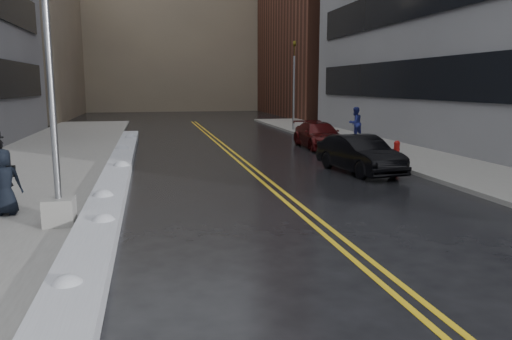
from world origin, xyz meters
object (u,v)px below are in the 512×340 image
pedestrian_c (4,182)px  car_maroon (319,135)px  lamppost (53,117)px  traffic_signal (294,82)px  fire_hydrant (397,148)px  car_black (360,154)px  pedestrian_east (355,123)px

pedestrian_c → car_maroon: bearing=-134.0°
lamppost → traffic_signal: lamppost is taller
fire_hydrant → car_maroon: car_maroon is taller
lamppost → pedestrian_c: size_ratio=4.81×
lamppost → traffic_signal: (11.80, 22.00, 0.87)m
fire_hydrant → car_black: size_ratio=0.17×
pedestrian_east → traffic_signal: bearing=-96.2°
traffic_signal → pedestrian_c: (-13.20, -20.82, -2.46)m
traffic_signal → car_black: traffic_signal is taller
car_black → fire_hydrant: bearing=33.2°
fire_hydrant → traffic_signal: size_ratio=0.12×
lamppost → traffic_signal: bearing=61.8°
traffic_signal → car_black: (-2.25, -16.40, -2.71)m
car_maroon → pedestrian_east: bearing=39.1°
fire_hydrant → pedestrian_east: size_ratio=0.40×
car_black → car_maroon: bearing=74.4°
lamppost → traffic_signal: size_ratio=1.27×
traffic_signal → car_black: size_ratio=1.43×
fire_hydrant → car_maroon: (-1.75, 5.00, 0.11)m
lamppost → fire_hydrant: 14.81m
car_black → car_maroon: (0.99, 7.40, -0.04)m
car_maroon → fire_hydrant: bearing=-69.9°
fire_hydrant → car_black: bearing=-138.8°
fire_hydrant → traffic_signal: traffic_signal is taller
pedestrian_east → fire_hydrant: bearing=59.6°
pedestrian_c → traffic_signal: bearing=-121.0°
traffic_signal → car_black: bearing=-97.8°
car_maroon → lamppost: bearing=-128.3°
traffic_signal → pedestrian_east: (1.73, -6.64, -2.34)m
lamppost → fire_hydrant: (12.30, 8.00, -1.98)m
lamppost → car_maroon: (10.55, 13.00, -1.88)m
traffic_signal → pedestrian_c: 24.77m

